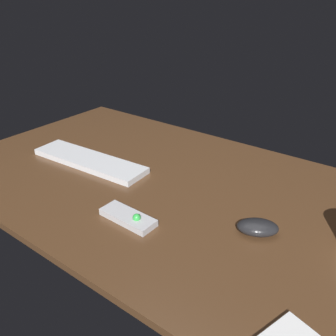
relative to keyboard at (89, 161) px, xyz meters
The scene contains 4 objects.
desk 27.22cm from the keyboard, 10.41° to the left, with size 140.00×84.00×2.00cm, color #4C301C.
keyboard is the anchor object (origin of this frame).
computer_mouse 62.00cm from the keyboard, ahead, with size 10.05×6.32×3.69cm, color black.
media_remote 37.07cm from the keyboard, 26.55° to the right, with size 15.62×6.19×3.18cm.
Camera 1 is at (60.20, -76.08, 56.27)cm, focal length 38.27 mm.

